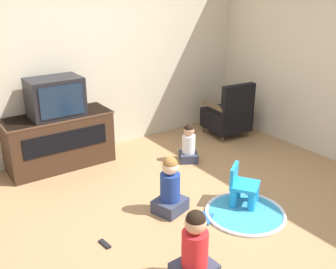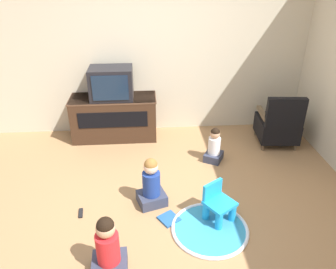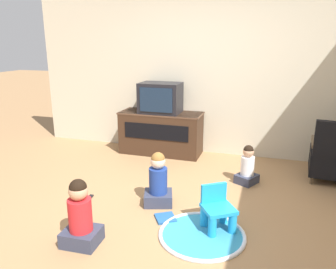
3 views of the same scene
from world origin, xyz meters
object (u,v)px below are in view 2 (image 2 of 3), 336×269
(tv_cabinet, at_px, (114,117))
(book, at_px, (169,219))
(yellow_kid_chair, at_px, (218,206))
(child_watching_left, at_px, (214,147))
(black_armchair, at_px, (278,125))
(child_watching_center, at_px, (108,249))
(child_watching_right, at_px, (151,185))
(television, at_px, (111,83))
(remote_control, at_px, (81,213))

(tv_cabinet, relative_size, book, 4.83)
(book, bearing_deg, yellow_kid_chair, -124.78)
(yellow_kid_chair, xyz_separation_m, child_watching_left, (0.19, 1.20, 0.04))
(black_armchair, height_order, child_watching_left, black_armchair)
(child_watching_center, bearing_deg, yellow_kid_chair, 25.76)
(child_watching_left, height_order, book, child_watching_left)
(black_armchair, height_order, child_watching_right, black_armchair)
(tv_cabinet, xyz_separation_m, child_watching_right, (0.54, -1.70, -0.09))
(child_watching_center, xyz_separation_m, child_watching_right, (0.41, 0.93, -0.01))
(child_watching_left, height_order, child_watching_right, child_watching_right)
(television, relative_size, remote_control, 4.16)
(black_armchair, relative_size, book, 3.09)
(television, height_order, book, television)
(tv_cabinet, height_order, child_watching_right, tv_cabinet)
(tv_cabinet, bearing_deg, child_watching_left, -29.35)
(child_watching_right, bearing_deg, child_watching_center, -131.59)
(black_armchair, bearing_deg, book, 46.45)
(tv_cabinet, height_order, child_watching_left, tv_cabinet)
(child_watching_right, distance_m, book, 0.43)
(child_watching_left, height_order, remote_control, child_watching_left)
(child_watching_center, relative_size, remote_control, 4.11)
(tv_cabinet, distance_m, child_watching_center, 2.64)
(yellow_kid_chair, xyz_separation_m, child_watching_right, (-0.72, 0.32, 0.08))
(child_watching_center, bearing_deg, television, 90.01)
(book, distance_m, remote_control, 1.01)
(yellow_kid_chair, relative_size, book, 1.58)
(book, bearing_deg, child_watching_center, 104.02)
(television, bearing_deg, child_watching_left, -28.67)
(child_watching_left, bearing_deg, remote_control, 149.27)
(book, xyz_separation_m, remote_control, (-1.00, 0.17, -0.00))
(television, height_order, child_watching_left, television)
(child_watching_center, xyz_separation_m, book, (0.60, 0.63, -0.26))
(tv_cabinet, bearing_deg, child_watching_right, -72.49)
(child_watching_center, xyz_separation_m, remote_control, (-0.40, 0.80, -0.26))
(television, distance_m, yellow_kid_chair, 2.48)
(child_watching_right, height_order, book, child_watching_right)
(tv_cabinet, xyz_separation_m, book, (0.72, -2.00, -0.34))
(television, relative_size, yellow_kid_chair, 1.47)
(child_watching_center, height_order, book, child_watching_center)
(tv_cabinet, relative_size, child_watching_left, 2.58)
(yellow_kid_chair, xyz_separation_m, child_watching_center, (-1.14, -0.62, 0.09))
(television, xyz_separation_m, child_watching_left, (1.45, -0.79, -0.70))
(child_watching_right, bearing_deg, television, 90.05)
(television, distance_m, child_watching_left, 1.80)
(tv_cabinet, distance_m, child_watching_right, 1.79)
(yellow_kid_chair, height_order, remote_control, yellow_kid_chair)
(tv_cabinet, height_order, yellow_kid_chair, tv_cabinet)
(remote_control, bearing_deg, television, -15.24)
(child_watching_left, height_order, child_watching_center, child_watching_center)
(black_armchair, xyz_separation_m, remote_control, (-2.80, -1.42, -0.32))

